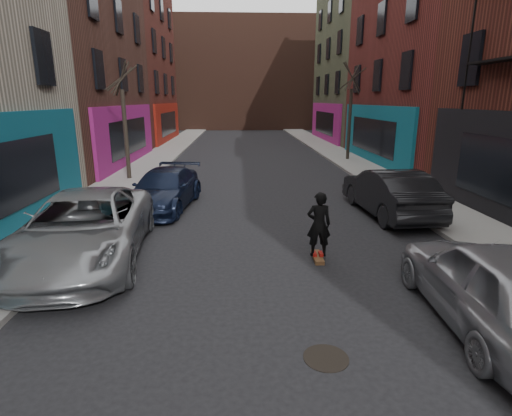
{
  "coord_description": "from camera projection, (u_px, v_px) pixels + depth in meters",
  "views": [
    {
      "loc": [
        -0.85,
        -1.48,
        3.83
      ],
      "look_at": [
        -0.49,
        6.71,
        1.6
      ],
      "focal_mm": 28.0,
      "sensor_mm": 36.0,
      "label": 1
    }
  ],
  "objects": [
    {
      "name": "parked_left_far",
      "position": [
        85.0,
        228.0,
        9.65
      ],
      "size": [
        3.33,
        6.2,
        1.66
      ],
      "primitive_type": "imported",
      "rotation": [
        0.0,
        0.0,
        0.1
      ],
      "color": "gray",
      "rests_on": "ground"
    },
    {
      "name": "parked_right_end",
      "position": [
        389.0,
        192.0,
        13.55
      ],
      "size": [
        2.01,
        4.95,
        1.6
      ],
      "primitive_type": "imported",
      "rotation": [
        0.0,
        0.0,
        3.21
      ],
      "color": "black",
      "rests_on": "ground"
    },
    {
      "name": "building_far",
      "position": [
        244.0,
        76.0,
        54.61
      ],
      "size": [
        40.0,
        10.0,
        14.0
      ],
      "primitive_type": "cube",
      "color": "#47281E",
      "rests_on": "ground"
    },
    {
      "name": "tree_right_far",
      "position": [
        351.0,
        105.0,
        24.94
      ],
      "size": [
        2.0,
        2.0,
        6.8
      ],
      "primitive_type": null,
      "color": "black",
      "rests_on": "sidewalk_right"
    },
    {
      "name": "parked_left_end",
      "position": [
        164.0,
        189.0,
        14.43
      ],
      "size": [
        2.55,
        5.02,
        1.4
      ],
      "primitive_type": "imported",
      "rotation": [
        0.0,
        0.0,
        -0.13
      ],
      "color": "black",
      "rests_on": "ground"
    },
    {
      "name": "skateboarder",
      "position": [
        319.0,
        224.0,
        9.68
      ],
      "size": [
        0.6,
        0.41,
        1.61
      ],
      "primitive_type": "imported",
      "rotation": [
        0.0,
        0.0,
        3.11
      ],
      "color": "black",
      "rests_on": "skateboard"
    },
    {
      "name": "parked_right_far",
      "position": [
        495.0,
        285.0,
        6.76
      ],
      "size": [
        2.12,
        4.74,
        1.58
      ],
      "primitive_type": "imported",
      "rotation": [
        0.0,
        0.0,
        3.09
      ],
      "color": "#9C9EA5",
      "rests_on": "ground"
    },
    {
      "name": "sidewalk_right",
      "position": [
        328.0,
        149.0,
        31.64
      ],
      "size": [
        2.5,
        84.0,
        0.13
      ],
      "primitive_type": "cube",
      "color": "gray",
      "rests_on": "ground"
    },
    {
      "name": "tree_left_far",
      "position": [
        124.0,
        110.0,
        18.67
      ],
      "size": [
        2.0,
        2.0,
        6.5
      ],
      "primitive_type": null,
      "color": "black",
      "rests_on": "sidewalk_left"
    },
    {
      "name": "sidewalk_left",
      "position": [
        169.0,
        150.0,
        31.11
      ],
      "size": [
        2.5,
        84.0,
        0.13
      ],
      "primitive_type": "cube",
      "color": "gray",
      "rests_on": "ground"
    },
    {
      "name": "manhole",
      "position": [
        326.0,
        358.0,
        6.11
      ],
      "size": [
        0.92,
        0.92,
        0.01
      ],
      "primitive_type": "cylinder",
      "rotation": [
        0.0,
        0.0,
        0.41
      ],
      "color": "black",
      "rests_on": "ground"
    },
    {
      "name": "skateboard",
      "position": [
        317.0,
        257.0,
        9.91
      ],
      "size": [
        0.25,
        0.81,
        0.1
      ],
      "primitive_type": "cube",
      "rotation": [
        0.0,
        0.0,
        -0.03
      ],
      "color": "brown",
      "rests_on": "ground"
    }
  ]
}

